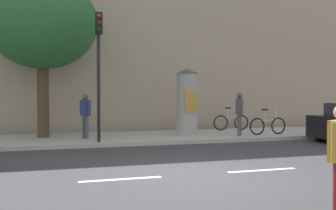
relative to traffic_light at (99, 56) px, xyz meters
name	(u,v)px	position (x,y,z in m)	size (l,w,h in m)	color
ground_plane	(195,175)	(1.66, -5.24, -3.19)	(80.00, 80.00, 0.00)	#38383A
sidewalk_curb	(136,138)	(1.66, 1.76, -3.12)	(36.00, 4.00, 0.15)	#B2ADA3
lane_markings	(195,174)	(1.66, -5.24, -3.19)	(25.80, 0.16, 0.01)	silver
building_backdrop	(117,25)	(1.66, 6.76, 2.40)	(36.00, 5.00, 11.18)	tan
traffic_light	(99,56)	(0.00, 0.00, 0.00)	(0.24, 0.45, 4.55)	black
poster_column	(187,101)	(3.82, 1.52, -1.63)	(0.97, 0.97, 2.79)	#9E9B93
street_tree	(42,23)	(-1.97, 2.33, 1.50)	(4.33, 4.33, 6.41)	#4C3826
pedestrian_near_pole	(239,110)	(5.76, 0.57, -1.97)	(0.46, 0.52, 1.80)	#4C4C51
pedestrian_tallest	(85,112)	(-0.39, 1.40, -2.02)	(0.40, 0.56, 1.74)	#4C4C51
bicycle_leaning	(231,122)	(6.54, 2.93, -2.65)	(1.77, 0.20, 1.09)	black
bicycle_upright	(268,125)	(7.15, 0.67, -2.65)	(1.77, 0.16, 1.09)	black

